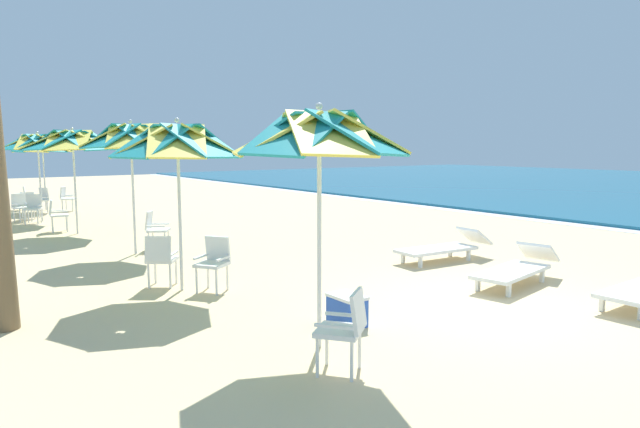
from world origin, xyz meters
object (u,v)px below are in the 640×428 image
Objects in this scene: beach_umbrella_4 at (38,143)px; plastic_chair_1 at (161,257)px; plastic_chair_9 at (21,196)px; plastic_chair_4 at (56,213)px; plastic_chair_8 at (41,199)px; cooler_box at (347,310)px; plastic_chair_3 at (155,228)px; plastic_chair_5 at (21,205)px; plastic_chair_7 at (29,203)px; plastic_chair_10 at (67,197)px; plastic_chair_0 at (346,326)px; beach_umbrella_5 at (42,146)px; sun_lounger_2 at (444,247)px; beach_umbrella_1 at (178,143)px; sun_lounger_1 at (517,268)px; beach_umbrella_2 at (131,138)px; plastic_chair_6 at (33,207)px; beach_umbrella_0 at (319,137)px; beach_umbrella_3 at (73,141)px; plastic_chair_2 at (214,260)px.

plastic_chair_1 is at bearing 0.67° from beach_umbrella_4.
plastic_chair_4 is at bearing -0.05° from plastic_chair_9.
plastic_chair_8 is 1.73× the size of cooler_box.
plastic_chair_5 is at bearing -166.11° from plastic_chair_3.
plastic_chair_10 is at bearing 139.46° from plastic_chair_7.
cooler_box is (15.64, 1.00, -0.30)m from plastic_chair_8.
plastic_chair_3 is (-7.83, 0.81, 0.00)m from plastic_chair_0.
plastic_chair_8 is at bearing 15.96° from plastic_chair_9.
plastic_chair_4 and plastic_chair_8 have the same top height.
beach_umbrella_5 is 15.41m from sun_lounger_2.
beach_umbrella_1 reaches higher than plastic_chair_7.
beach_umbrella_4 is at bearing 178.73° from plastic_chair_4.
plastic_chair_8 reaches higher than sun_lounger_1.
beach_umbrella_2 reaches higher than beach_umbrella_4.
cooler_box is at bearing 7.28° from plastic_chair_6.
plastic_chair_0 is 15.31m from plastic_chair_7.
sun_lounger_2 is at bearing 122.34° from plastic_chair_0.
plastic_chair_3 is 1.00× the size of plastic_chair_6.
beach_umbrella_0 is at bearing -0.13° from beach_umbrella_5.
plastic_chair_4 is 0.32× the size of beach_umbrella_5.
plastic_chair_0 is at bearing -2.05° from beach_umbrella_2.
beach_umbrella_5 is 16.68m from cooler_box.
cooler_box is (10.78, 1.42, -0.30)m from plastic_chair_4.
plastic_chair_9 and plastic_chair_10 have the same top height.
beach_umbrella_0 is at bearing 0.92° from plastic_chair_8.
beach_umbrella_2 reaches higher than cooler_box.
plastic_chair_4 is 1.00× the size of plastic_chair_10.
plastic_chair_6 and plastic_chair_10 have the same top height.
plastic_chair_4 is at bearing -153.49° from beach_umbrella_3.
plastic_chair_2 is 1.00× the size of plastic_chair_5.
plastic_chair_3 is (-0.27, 0.54, -1.97)m from beach_umbrella_2.
plastic_chair_1 is at bearing -2.36° from beach_umbrella_5.
beach_umbrella_5 is at bearing 168.43° from beach_umbrella_4.
plastic_chair_3 is (-3.70, 0.88, -1.85)m from beach_umbrella_1.
plastic_chair_8 is (-2.06, 0.89, 0.00)m from plastic_chair_5.
plastic_chair_2 is 14.52m from plastic_chair_9.
plastic_chair_3 is 0.39× the size of sun_lounger_1.
beach_umbrella_3 reaches higher than beach_umbrella_0.
plastic_chair_2 is at bearing 6.45° from plastic_chair_5.
plastic_chair_4 is (-11.20, -0.68, -1.90)m from beach_umbrella_0.
beach_umbrella_4 is at bearing -177.40° from beach_umbrella_0.
plastic_chair_0 and plastic_chair_9 have the same top height.
plastic_chair_9 is at bearing 179.95° from plastic_chair_4.
plastic_chair_9 reaches higher than sun_lounger_1.
beach_umbrella_4 is at bearing -169.82° from plastic_chair_3.
beach_umbrella_0 reaches higher than beach_umbrella_1.
plastic_chair_3 and plastic_chair_8 have the same top height.
plastic_chair_7 is (-11.51, -0.94, 0.00)m from plastic_chair_2.
beach_umbrella_3 reaches higher than plastic_chair_9.
plastic_chair_9 is (-4.16, 0.24, 0.00)m from plastic_chair_6.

